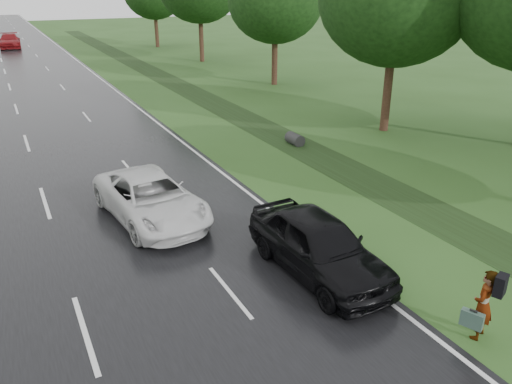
% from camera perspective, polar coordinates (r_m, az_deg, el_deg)
% --- Properties ---
extents(ground, '(220.00, 220.00, 0.00)m').
position_cam_1_polar(ground, '(12.05, -18.92, -15.16)').
color(ground, '#2A4C1B').
rests_on(ground, ground).
extents(road, '(14.00, 180.00, 0.04)m').
position_cam_1_polar(road, '(55.14, -26.99, 12.90)').
color(road, black).
rests_on(road, ground).
extents(edge_stripe_east, '(0.12, 180.00, 0.01)m').
position_cam_1_polar(edge_stripe_east, '(55.64, -19.93, 14.07)').
color(edge_stripe_east, silver).
rests_on(edge_stripe_east, road).
extents(center_line, '(0.12, 180.00, 0.01)m').
position_cam_1_polar(center_line, '(55.14, -27.00, 12.92)').
color(center_line, silver).
rests_on(center_line, road).
extents(drainage_ditch, '(2.20, 120.00, 0.56)m').
position_cam_1_polar(drainage_ditch, '(31.71, -3.90, 9.68)').
color(drainage_ditch, black).
rests_on(drainage_ditch, ground).
extents(pedestrian, '(0.88, 0.68, 1.66)m').
position_cam_1_polar(pedestrian, '(11.91, 24.59, -11.58)').
color(pedestrian, '#A5998C').
rests_on(pedestrian, ground).
extents(white_pickup, '(2.97, 5.45, 1.45)m').
position_cam_1_polar(white_pickup, '(16.43, -11.93, -0.70)').
color(white_pickup, silver).
rests_on(white_pickup, road).
extents(dark_sedan, '(2.12, 4.87, 1.63)m').
position_cam_1_polar(dark_sedan, '(13.19, 7.17, -6.02)').
color(dark_sedan, black).
rests_on(dark_sedan, road).
extents(far_car_red, '(2.59, 5.77, 1.64)m').
position_cam_1_polar(far_car_red, '(68.58, -26.33, 15.21)').
color(far_car_red, maroon).
rests_on(far_car_red, road).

